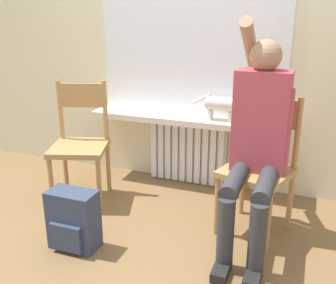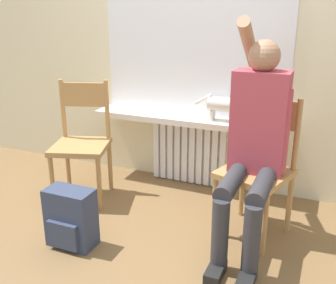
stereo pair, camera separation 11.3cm
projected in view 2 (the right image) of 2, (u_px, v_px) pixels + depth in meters
The scene contains 10 objects.
ground_plane at pixel (127, 250), 2.51m from camera, with size 12.00×12.00×0.00m, color brown.
wall_with_window at pixel (195, 24), 3.14m from camera, with size 7.00×0.06×2.70m.
radiator at pixel (190, 152), 3.42m from camera, with size 0.68×0.08×0.57m.
windowsill at pixel (187, 120), 3.25m from camera, with size 1.63×0.26×0.05m.
window_glass at pixel (193, 51), 3.18m from camera, with size 1.57×0.01×1.05m.
chair_left at pixel (82, 140), 3.09m from camera, with size 0.52×0.52×0.94m.
chair_right at pixel (258, 167), 2.58m from camera, with size 0.52×0.52×0.94m.
person at pixel (255, 138), 2.40m from camera, with size 0.36×1.04×1.43m.
cat at pixel (227, 105), 3.07m from camera, with size 0.43×0.11×0.21m.
backpack at pixel (71, 218), 2.51m from camera, with size 0.31×0.20×0.39m.
Camera 2 is at (1.08, -1.88, 1.47)m, focal length 42.00 mm.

